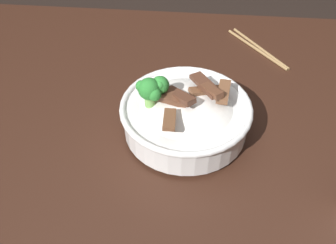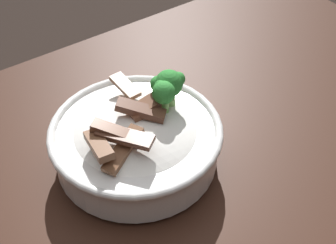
{
  "view_description": "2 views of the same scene",
  "coord_description": "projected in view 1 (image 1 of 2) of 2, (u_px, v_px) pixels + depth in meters",
  "views": [
    {
      "loc": [
        -0.06,
        0.57,
        1.32
      ],
      "look_at": [
        -0.02,
        0.09,
        0.85
      ],
      "focal_mm": 38.47,
      "sensor_mm": 36.0,
      "label": 1
    },
    {
      "loc": [
        -0.28,
        -0.32,
        1.32
      ],
      "look_at": [
        -0.0,
        0.06,
        0.88
      ],
      "focal_mm": 48.76,
      "sensor_mm": 36.0,
      "label": 2
    }
  ],
  "objects": [
    {
      "name": "chopsticks_pair",
      "position": [
        258.0,
        48.0,
        0.92
      ],
      "size": [
        0.14,
        0.18,
        0.01
      ],
      "color": "#9E7A4C",
      "rests_on": "dining_table"
    },
    {
      "name": "dining_table",
      "position": [
        165.0,
        143.0,
        0.85
      ],
      "size": [
        1.16,
        0.83,
        0.81
      ],
      "color": "#381E14",
      "rests_on": "ground"
    },
    {
      "name": "rice_bowl",
      "position": [
        185.0,
        114.0,
        0.68
      ],
      "size": [
        0.25,
        0.25,
        0.13
      ],
      "color": "white",
      "rests_on": "dining_table"
    }
  ]
}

